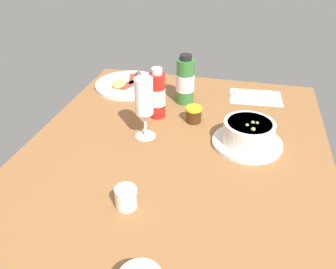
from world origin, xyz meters
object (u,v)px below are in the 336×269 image
object	(u,v)px
sauce_bottle_green	(185,81)
cutlery_setting	(254,97)
sauce_bottle_red	(157,95)
porridge_bowl	(248,134)
creamer_jug	(126,197)
breakfast_plate	(129,84)
wine_glass	(144,99)
jam_jar	(194,114)

from	to	relation	value
sauce_bottle_green	cutlery_setting	bearing A→B (deg)	-68.35
cutlery_setting	sauce_bottle_red	distance (cm)	37.68
porridge_bowl	creamer_jug	bearing A→B (deg)	141.46
porridge_bowl	creamer_jug	size ratio (longest dim) A/B	3.37
cutlery_setting	creamer_jug	bearing A→B (deg)	157.39
sauce_bottle_red	breakfast_plate	distance (cm)	26.56
breakfast_plate	wine_glass	bearing A→B (deg)	-153.24
porridge_bowl	sauce_bottle_red	size ratio (longest dim) A/B	1.20
porridge_bowl	jam_jar	xyz separation A→B (cm)	(9.48, 17.01, -1.10)
sauce_bottle_green	jam_jar	bearing A→B (deg)	-157.26
creamer_jug	sauce_bottle_red	distance (cm)	41.92
cutlery_setting	creamer_jug	distance (cm)	68.08
cutlery_setting	wine_glass	xyz separation A→B (cm)	(-33.97, 30.46, 11.81)
cutlery_setting	sauce_bottle_red	bearing A→B (deg)	125.31
breakfast_plate	sauce_bottle_green	bearing A→B (deg)	-108.37
wine_glass	cutlery_setting	bearing A→B (deg)	-41.88
porridge_bowl	wine_glass	xyz separation A→B (cm)	(-2.42, 29.20, 8.46)
creamer_jug	breakfast_plate	size ratio (longest dim) A/B	0.23
porridge_bowl	cutlery_setting	distance (cm)	31.76
creamer_jug	wine_glass	bearing A→B (deg)	8.48
porridge_bowl	wine_glass	bearing A→B (deg)	94.74
wine_glass	jam_jar	xyz separation A→B (cm)	(11.90, -12.18, -9.56)
porridge_bowl	wine_glass	size ratio (longest dim) A/B	1.07
sauce_bottle_red	jam_jar	bearing A→B (deg)	-93.40
creamer_jug	wine_glass	size ratio (longest dim) A/B	0.32
sauce_bottle_green	breakfast_plate	size ratio (longest dim) A/B	0.67
wine_glass	breakfast_plate	world-z (taller)	wine_glass
cutlery_setting	porridge_bowl	bearing A→B (deg)	177.71
jam_jar	sauce_bottle_red	distance (cm)	12.92
cutlery_setting	breakfast_plate	world-z (taller)	breakfast_plate
porridge_bowl	sauce_bottle_green	bearing A→B (deg)	45.20
breakfast_plate	porridge_bowl	bearing A→B (deg)	-123.29
creamer_jug	jam_jar	world-z (taller)	creamer_jug
creamer_jug	jam_jar	distance (cm)	41.49
porridge_bowl	cutlery_setting	world-z (taller)	porridge_bowl
jam_jar	sauce_bottle_green	xyz separation A→B (cm)	(12.70, 5.33, 5.33)
cutlery_setting	sauce_bottle_green	bearing A→B (deg)	111.65
jam_jar	breakfast_plate	size ratio (longest dim) A/B	0.20
porridge_bowl	breakfast_plate	distance (cm)	54.47
breakfast_plate	cutlery_setting	bearing A→B (deg)	-87.93
cutlery_setting	jam_jar	bearing A→B (deg)	140.38
cutlery_setting	sauce_bottle_red	size ratio (longest dim) A/B	1.16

